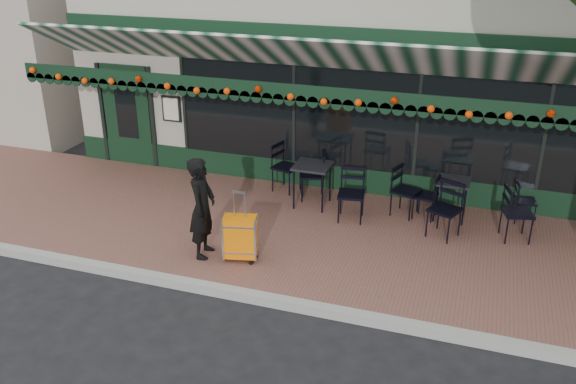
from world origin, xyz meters
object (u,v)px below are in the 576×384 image
(chair_a_left, at_px, (426,196))
(chair_a_extra, at_px, (518,213))
(woman, at_px, (202,208))
(chair_solo, at_px, (286,168))
(cafe_table_a, at_px, (452,184))
(chair_a_front, at_px, (445,210))
(suitcase, at_px, (240,237))
(chair_b_right, at_px, (406,191))
(chair_a_right, at_px, (525,201))
(chair_b_left, at_px, (312,175))
(cafe_table_b, at_px, (312,169))
(chair_b_front, at_px, (351,195))

(chair_a_left, height_order, chair_a_extra, chair_a_extra)
(woman, bearing_deg, chair_solo, -16.15)
(cafe_table_a, xyz_separation_m, chair_a_front, (-0.04, -0.77, -0.18))
(chair_solo, bearing_deg, suitcase, -161.30)
(chair_a_left, distance_m, chair_b_right, 0.35)
(chair_a_left, distance_m, chair_a_right, 1.75)
(woman, relative_size, chair_b_left, 1.73)
(woman, xyz_separation_m, suitcase, (0.62, 0.03, -0.44))
(chair_a_left, xyz_separation_m, chair_b_left, (-2.18, 0.17, 0.06))
(cafe_table_b, xyz_separation_m, chair_b_right, (1.74, 0.12, -0.27))
(woman, relative_size, chair_b_front, 1.72)
(chair_a_extra, relative_size, chair_b_right, 1.03)
(chair_a_front, height_order, chair_b_front, chair_a_front)
(suitcase, bearing_deg, chair_a_extra, 13.72)
(chair_b_right, bearing_deg, chair_a_extra, -82.29)
(chair_b_left, height_order, chair_solo, chair_solo)
(chair_b_front, bearing_deg, cafe_table_b, 147.21)
(cafe_table_b, bearing_deg, suitcase, -101.86)
(chair_a_front, height_order, chair_a_extra, chair_a_front)
(woman, bearing_deg, suitcase, -94.92)
(suitcase, height_order, chair_b_right, suitcase)
(woman, distance_m, cafe_table_b, 2.62)
(woman, relative_size, chair_a_left, 1.99)
(chair_a_front, xyz_separation_m, chair_b_front, (-1.64, 0.13, -0.00))
(chair_b_front, bearing_deg, chair_a_left, 14.25)
(chair_a_front, bearing_deg, woman, -129.72)
(cafe_table_a, height_order, chair_a_extra, chair_a_extra)
(chair_a_left, bearing_deg, chair_solo, -90.39)
(cafe_table_a, xyz_separation_m, cafe_table_b, (-2.52, -0.25, 0.07))
(chair_a_front, bearing_deg, chair_a_extra, 36.56)
(chair_b_left, xyz_separation_m, chair_b_right, (1.83, -0.18, -0.01))
(chair_a_right, relative_size, chair_b_front, 0.80)
(chair_b_front, bearing_deg, cafe_table_a, 12.87)
(chair_a_left, bearing_deg, suitcase, -38.82)
(chair_a_right, height_order, chair_solo, chair_solo)
(chair_b_front, bearing_deg, woman, -142.35)
(chair_a_front, distance_m, chair_b_right, 0.98)
(chair_b_front, bearing_deg, chair_solo, 141.55)
(chair_a_right, distance_m, chair_a_front, 1.68)
(suitcase, distance_m, chair_b_right, 3.32)
(cafe_table_b, distance_m, chair_a_extra, 3.65)
(cafe_table_a, bearing_deg, chair_b_right, -170.29)
(chair_a_front, xyz_separation_m, chair_b_right, (-0.74, 0.64, -0.02))
(chair_a_extra, bearing_deg, chair_a_front, 88.53)
(chair_a_right, distance_m, chair_a_extra, 0.79)
(chair_b_left, bearing_deg, chair_a_front, 54.71)
(chair_a_right, bearing_deg, woman, 110.71)
(chair_a_left, height_order, chair_b_right, chair_b_right)
(cafe_table_b, bearing_deg, chair_b_front, -24.83)
(suitcase, relative_size, chair_b_left, 1.22)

